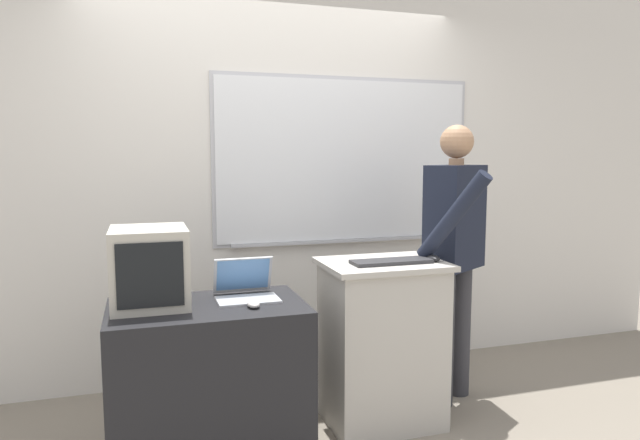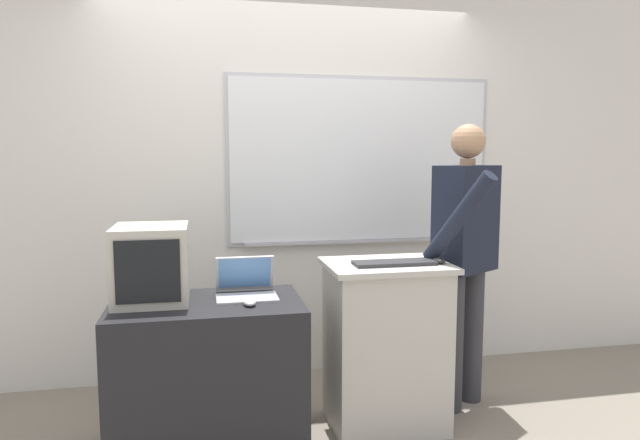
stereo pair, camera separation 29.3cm
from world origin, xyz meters
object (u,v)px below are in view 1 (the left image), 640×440
at_px(person_presenter, 455,245).
at_px(computer_mouse_by_keyboard, 434,258).
at_px(laptop, 245,285).
at_px(wireless_keyboard, 391,262).
at_px(side_desk, 209,381).
at_px(computer_mouse_by_laptop, 253,304).
at_px(lectern_podium, 382,342).
at_px(crt_monitor, 149,267).

distance_m(person_presenter, computer_mouse_by_keyboard, 0.35).
xyz_separation_m(laptop, computer_mouse_by_keyboard, (1.04, -0.10, 0.10)).
bearing_deg(laptop, computer_mouse_by_keyboard, -5.28).
relative_size(laptop, wireless_keyboard, 0.70).
distance_m(side_desk, computer_mouse_by_laptop, 0.47).
bearing_deg(computer_mouse_by_laptop, lectern_podium, 14.64).
bearing_deg(lectern_podium, crt_monitor, -179.59).
bearing_deg(crt_monitor, computer_mouse_by_laptop, -22.00).
distance_m(laptop, crt_monitor, 0.49).
distance_m(computer_mouse_by_laptop, computer_mouse_by_keyboard, 1.05).
distance_m(side_desk, person_presenter, 1.63).
distance_m(person_presenter, wireless_keyboard, 0.55).
height_order(computer_mouse_by_laptop, crt_monitor, crt_monitor).
relative_size(person_presenter, laptop, 5.44).
height_order(lectern_podium, computer_mouse_by_keyboard, computer_mouse_by_keyboard).
height_order(lectern_podium, computer_mouse_by_laptop, lectern_podium).
xyz_separation_m(person_presenter, laptop, (-1.30, -0.12, -0.13)).
relative_size(side_desk, laptop, 3.07).
bearing_deg(laptop, side_desk, -153.99).
xyz_separation_m(lectern_podium, crt_monitor, (-1.24, -0.01, 0.51)).
bearing_deg(crt_monitor, lectern_podium, 0.41).
relative_size(lectern_podium, crt_monitor, 2.24).
xyz_separation_m(lectern_podium, side_desk, (-0.97, -0.08, -0.08)).
distance_m(person_presenter, computer_mouse_by_laptop, 1.35).
height_order(person_presenter, crt_monitor, person_presenter).
bearing_deg(person_presenter, lectern_podium, 163.75).
bearing_deg(person_presenter, crt_monitor, 153.81).
height_order(side_desk, person_presenter, person_presenter).
distance_m(computer_mouse_by_keyboard, crt_monitor, 1.51).
distance_m(laptop, computer_mouse_by_keyboard, 1.05).
xyz_separation_m(lectern_podium, computer_mouse_by_laptop, (-0.76, -0.20, 0.33)).
bearing_deg(laptop, lectern_podium, -1.20).
relative_size(side_desk, computer_mouse_by_laptop, 9.52).
bearing_deg(wireless_keyboard, computer_mouse_by_laptop, -170.29).
bearing_deg(lectern_podium, computer_mouse_by_keyboard, -16.44).
relative_size(computer_mouse_by_laptop, crt_monitor, 0.24).
relative_size(laptop, crt_monitor, 0.75).
bearing_deg(computer_mouse_by_keyboard, crt_monitor, 177.31).
bearing_deg(side_desk, crt_monitor, 164.34).
bearing_deg(computer_mouse_by_keyboard, lectern_podium, 163.56).
relative_size(side_desk, crt_monitor, 2.30).
bearing_deg(person_presenter, computer_mouse_by_laptop, 163.67).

